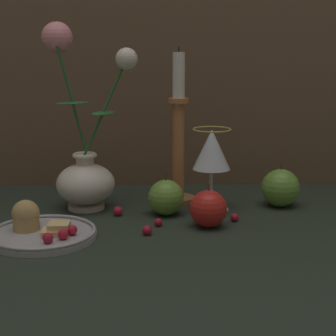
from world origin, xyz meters
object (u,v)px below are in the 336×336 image
at_px(wine_glass, 212,153).
at_px(candlestick, 178,140).
at_px(vase, 84,157).
at_px(apple_at_table_edge, 208,209).
at_px(plate_with_pastries, 40,230).
at_px(apple_beside_vase, 280,188).
at_px(apple_near_glass, 166,197).

xyz_separation_m(wine_glass, candlestick, (-0.06, 0.06, 0.02)).
bearing_deg(vase, apple_at_table_edge, -27.14).
xyz_separation_m(vase, wine_glass, (0.26, -0.01, 0.01)).
distance_m(plate_with_pastries, apple_beside_vase, 0.50).
height_order(wine_glass, apple_beside_vase, wine_glass).
distance_m(vase, apple_beside_vase, 0.41).
bearing_deg(plate_with_pastries, apple_at_table_edge, 10.68).
relative_size(wine_glass, apple_near_glass, 2.02).
distance_m(plate_with_pastries, apple_at_table_edge, 0.31).
bearing_deg(apple_near_glass, apple_beside_vase, 13.43).
height_order(wine_glass, apple_at_table_edge, wine_glass).
bearing_deg(candlestick, wine_glass, -44.32).
height_order(vase, candlestick, vase).
height_order(candlestick, apple_beside_vase, candlestick).
bearing_deg(candlestick, plate_with_pastries, -137.28).
bearing_deg(apple_near_glass, vase, 163.47).
bearing_deg(wine_glass, apple_at_table_edge, -97.52).
height_order(apple_near_glass, apple_at_table_edge, apple_near_glass).
bearing_deg(candlestick, apple_beside_vase, -11.05).
distance_m(candlestick, apple_near_glass, 0.14).
bearing_deg(plate_with_pastries, candlestick, 42.72).
bearing_deg(candlestick, apple_near_glass, -105.59).
height_order(wine_glass, apple_near_glass, wine_glass).
relative_size(plate_with_pastries, apple_near_glass, 2.25).
bearing_deg(apple_near_glass, plate_with_pastries, -149.25).
xyz_separation_m(candlestick, apple_at_table_edge, (0.05, -0.17, -0.10)).
bearing_deg(plate_with_pastries, wine_glass, 28.03).
distance_m(plate_with_pastries, candlestick, 0.36).
distance_m(apple_beside_vase, apple_at_table_edge, 0.21).
bearing_deg(apple_beside_vase, wine_glass, -171.51).
relative_size(candlestick, apple_at_table_edge, 3.99).
bearing_deg(apple_near_glass, apple_at_table_edge, -44.34).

